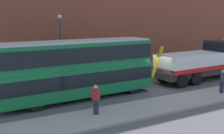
# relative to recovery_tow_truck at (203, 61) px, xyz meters

# --- Properties ---
(ground_plane) EXTENTS (120.00, 120.00, 0.00)m
(ground_plane) POSITION_rel_recovery_tow_truck_xyz_m (-5.78, 0.01, -1.76)
(ground_plane) COLOR #4C4C51
(near_kerb) EXTENTS (60.00, 2.80, 0.15)m
(near_kerb) POSITION_rel_recovery_tow_truck_xyz_m (-5.78, -4.19, -1.68)
(near_kerb) COLOR gray
(near_kerb) RESTS_ON ground_plane
(recovery_tow_truck) EXTENTS (10.21, 3.14, 3.67)m
(recovery_tow_truck) POSITION_rel_recovery_tow_truck_xyz_m (0.00, 0.00, 0.00)
(recovery_tow_truck) COLOR #2D2D2D
(recovery_tow_truck) RESTS_ON ground_plane
(double_decker_bus) EXTENTS (11.15, 3.16, 4.06)m
(double_decker_bus) POSITION_rel_recovery_tow_truck_xyz_m (-12.07, -0.03, 0.47)
(double_decker_bus) COLOR #146B38
(double_decker_bus) RESTS_ON ground_plane
(pedestrian_onlooker) EXTENTS (0.42, 0.48, 1.71)m
(pedestrian_onlooker) POSITION_rel_recovery_tow_truck_xyz_m (-12.55, -3.83, -0.77)
(pedestrian_onlooker) COLOR #232333
(pedestrian_onlooker) RESTS_ON near_kerb
(pedestrian_bystander) EXTENTS (0.48, 0.45, 1.71)m
(pedestrian_bystander) POSITION_rel_recovery_tow_truck_xyz_m (-2.56, -4.22, -0.77)
(pedestrian_bystander) COLOR #232333
(pedestrian_bystander) RESTS_ON near_kerb
(street_lamp) EXTENTS (0.36, 0.36, 5.83)m
(street_lamp) POSITION_rel_recovery_tow_truck_xyz_m (-11.40, 5.84, 1.71)
(street_lamp) COLOR #38383D
(street_lamp) RESTS_ON ground_plane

